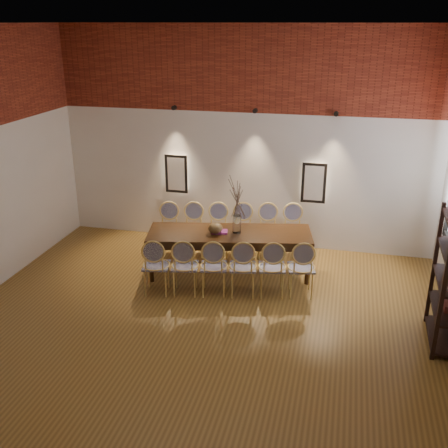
% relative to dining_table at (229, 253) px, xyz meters
% --- Properties ---
extents(floor, '(7.00, 7.00, 0.02)m').
position_rel_dining_table_xyz_m(floor, '(-0.05, -2.09, -0.39)').
color(floor, olive).
rests_on(floor, ground).
extents(ceiling, '(7.00, 7.00, 0.02)m').
position_rel_dining_table_xyz_m(ceiling, '(-0.05, -2.09, 3.63)').
color(ceiling, silver).
rests_on(ceiling, ground).
extents(wall_back, '(7.00, 0.10, 4.00)m').
position_rel_dining_table_xyz_m(wall_back, '(-0.05, 1.46, 1.62)').
color(wall_back, silver).
rests_on(wall_back, ground).
extents(wall_front, '(7.00, 0.10, 4.00)m').
position_rel_dining_table_xyz_m(wall_front, '(-0.05, -5.64, 1.62)').
color(wall_front, silver).
rests_on(wall_front, ground).
extents(brick_band_back, '(7.00, 0.02, 1.50)m').
position_rel_dining_table_xyz_m(brick_band_back, '(-0.05, 1.39, 2.88)').
color(brick_band_back, maroon).
rests_on(brick_band_back, ground).
extents(niche_left, '(0.36, 0.06, 0.66)m').
position_rel_dining_table_xyz_m(niche_left, '(-1.35, 1.36, 0.93)').
color(niche_left, '#FFEAC6').
rests_on(niche_left, wall_back).
extents(niche_right, '(0.36, 0.06, 0.66)m').
position_rel_dining_table_xyz_m(niche_right, '(1.25, 1.36, 0.93)').
color(niche_right, '#FFEAC6').
rests_on(niche_right, wall_back).
extents(spot_fixture_left, '(0.08, 0.10, 0.08)m').
position_rel_dining_table_xyz_m(spot_fixture_left, '(-1.35, 1.33, 2.17)').
color(spot_fixture_left, black).
rests_on(spot_fixture_left, wall_back).
extents(spot_fixture_mid, '(0.08, 0.10, 0.08)m').
position_rel_dining_table_xyz_m(spot_fixture_mid, '(0.15, 1.33, 2.17)').
color(spot_fixture_mid, black).
rests_on(spot_fixture_mid, wall_back).
extents(spot_fixture_right, '(0.08, 0.10, 0.08)m').
position_rel_dining_table_xyz_m(spot_fixture_right, '(1.55, 1.33, 2.17)').
color(spot_fixture_right, black).
rests_on(spot_fixture_right, wall_back).
extents(dining_table, '(2.82, 1.39, 0.75)m').
position_rel_dining_table_xyz_m(dining_table, '(0.00, 0.00, 0.00)').
color(dining_table, '#311B0A').
rests_on(dining_table, floor).
extents(chair_near_a, '(0.52, 0.52, 0.94)m').
position_rel_dining_table_xyz_m(chair_near_a, '(-0.96, -0.92, 0.09)').
color(chair_near_a, '#E1C066').
rests_on(chair_near_a, floor).
extents(chair_near_b, '(0.52, 0.52, 0.94)m').
position_rel_dining_table_xyz_m(chair_near_b, '(-0.52, -0.83, 0.09)').
color(chair_near_b, '#E1C066').
rests_on(chair_near_b, floor).
extents(chair_near_c, '(0.52, 0.52, 0.94)m').
position_rel_dining_table_xyz_m(chair_near_c, '(-0.08, -0.75, 0.09)').
color(chair_near_c, '#E1C066').
rests_on(chair_near_c, floor).
extents(chair_near_d, '(0.52, 0.52, 0.94)m').
position_rel_dining_table_xyz_m(chair_near_d, '(0.36, -0.66, 0.09)').
color(chair_near_d, '#E1C066').
rests_on(chair_near_d, floor).
extents(chair_near_e, '(0.52, 0.52, 0.94)m').
position_rel_dining_table_xyz_m(chair_near_e, '(0.80, -0.57, 0.09)').
color(chair_near_e, '#E1C066').
rests_on(chair_near_e, floor).
extents(chair_near_f, '(0.52, 0.52, 0.94)m').
position_rel_dining_table_xyz_m(chair_near_f, '(1.25, -0.48, 0.09)').
color(chair_near_f, '#E1C066').
rests_on(chair_near_f, floor).
extents(chair_far_a, '(0.52, 0.52, 0.94)m').
position_rel_dining_table_xyz_m(chair_far_a, '(-1.25, 0.48, 0.09)').
color(chair_far_a, '#E1C066').
rests_on(chair_far_a, floor).
extents(chair_far_b, '(0.52, 0.52, 0.94)m').
position_rel_dining_table_xyz_m(chair_far_b, '(-0.80, 0.57, 0.09)').
color(chair_far_b, '#E1C066').
rests_on(chair_far_b, floor).
extents(chair_far_c, '(0.52, 0.52, 0.94)m').
position_rel_dining_table_xyz_m(chair_far_c, '(-0.36, 0.66, 0.09)').
color(chair_far_c, '#E1C066').
rests_on(chair_far_c, floor).
extents(chair_far_d, '(0.52, 0.52, 0.94)m').
position_rel_dining_table_xyz_m(chair_far_d, '(0.08, 0.75, 0.09)').
color(chair_far_d, '#E1C066').
rests_on(chair_far_d, floor).
extents(chair_far_e, '(0.52, 0.52, 0.94)m').
position_rel_dining_table_xyz_m(chair_far_e, '(0.52, 0.83, 0.09)').
color(chair_far_e, '#E1C066').
rests_on(chair_far_e, floor).
extents(chair_far_f, '(0.52, 0.52, 0.94)m').
position_rel_dining_table_xyz_m(chair_far_f, '(0.96, 0.92, 0.09)').
color(chair_far_f, '#E1C066').
rests_on(chair_far_f, floor).
extents(vase, '(0.14, 0.14, 0.30)m').
position_rel_dining_table_xyz_m(vase, '(0.12, 0.02, 0.53)').
color(vase, silver).
rests_on(vase, dining_table).
extents(dried_branches, '(0.50, 0.50, 0.70)m').
position_rel_dining_table_xyz_m(dried_branches, '(0.12, 0.02, 0.98)').
color(dried_branches, '#49362B').
rests_on(dried_branches, vase).
extents(bowl, '(0.24, 0.24, 0.18)m').
position_rel_dining_table_xyz_m(bowl, '(-0.22, -0.10, 0.46)').
color(bowl, brown).
rests_on(bowl, dining_table).
extents(book, '(0.29, 0.23, 0.03)m').
position_rel_dining_table_xyz_m(book, '(-0.16, -0.05, 0.39)').
color(book, '#8C2679').
rests_on(book, dining_table).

